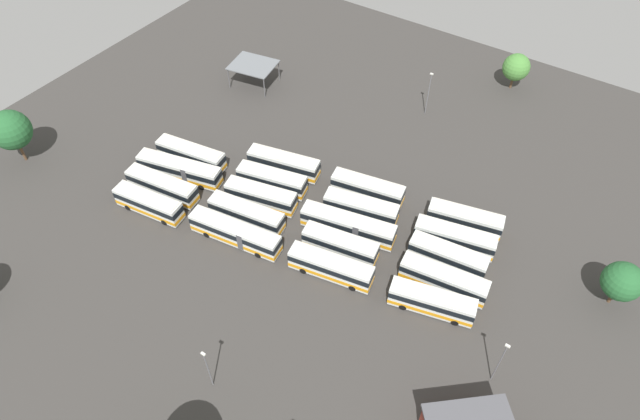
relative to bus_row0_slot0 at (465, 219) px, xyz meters
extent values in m
plane|color=#383533|center=(20.57, 11.52, -1.87)|extent=(122.55, 122.55, 0.00)
cube|color=silver|center=(-0.01, 0.00, -0.02)|extent=(11.06, 4.89, 3.10)
cube|color=beige|center=(-0.01, 0.00, 1.60)|extent=(10.60, 4.59, 0.14)
cube|color=black|center=(-0.01, 0.00, 0.48)|extent=(11.12, 4.94, 0.99)
cube|color=orange|center=(-0.01, 0.00, -0.89)|extent=(11.12, 4.94, 0.62)
cube|color=black|center=(5.25, 1.19, 0.58)|extent=(0.52, 2.07, 1.14)
cylinder|color=black|center=(2.99, 1.89, -1.37)|extent=(1.04, 0.51, 1.00)
cylinder|color=black|center=(3.51, -0.41, -1.37)|extent=(1.04, 0.51, 1.00)
cylinder|color=black|center=(-3.52, 0.41, -1.37)|extent=(1.04, 0.51, 1.00)
cylinder|color=black|center=(-3.00, -1.89, -1.37)|extent=(1.04, 0.51, 1.00)
cube|color=silver|center=(-0.22, 4.01, -0.02)|extent=(11.67, 4.93, 3.10)
cube|color=beige|center=(-0.22, 4.01, 1.60)|extent=(11.18, 4.64, 0.14)
cube|color=black|center=(-0.22, 4.01, 0.48)|extent=(11.73, 4.98, 0.99)
cube|color=orange|center=(-0.22, 4.01, -0.89)|extent=(11.73, 4.98, 0.62)
cube|color=black|center=(5.35, 5.23, 0.58)|extent=(0.51, 2.07, 1.14)
cylinder|color=black|center=(2.97, 5.92, -1.37)|extent=(1.04, 0.51, 1.00)
cylinder|color=black|center=(3.48, 3.61, -1.37)|extent=(1.04, 0.51, 1.00)
cylinder|color=black|center=(-3.92, 4.42, -1.37)|extent=(1.04, 0.51, 1.00)
cylinder|color=black|center=(-3.42, 2.11, -1.37)|extent=(1.04, 0.51, 1.00)
cube|color=silver|center=(-0.80, 7.60, -0.02)|extent=(11.01, 3.76, 3.10)
cube|color=beige|center=(-0.80, 7.60, 1.60)|extent=(10.56, 3.51, 0.14)
cube|color=black|center=(-0.80, 7.60, 0.48)|extent=(11.07, 3.81, 0.99)
cube|color=orange|center=(-0.80, 7.60, -0.89)|extent=(11.07, 3.81, 0.62)
cube|color=black|center=(4.57, 8.21, 0.58)|extent=(0.30, 2.10, 1.14)
cylinder|color=black|center=(2.39, 9.15, -1.37)|extent=(1.03, 0.41, 1.00)
cylinder|color=black|center=(2.65, 6.80, -1.37)|extent=(1.03, 0.41, 1.00)
cylinder|color=black|center=(-4.26, 8.40, -1.37)|extent=(1.03, 0.41, 1.00)
cylinder|color=black|center=(-3.99, 6.05, -1.37)|extent=(1.03, 0.41, 1.00)
cube|color=silver|center=(-1.94, 11.45, -0.02)|extent=(11.93, 4.03, 3.10)
cube|color=beige|center=(-1.94, 11.45, 1.60)|extent=(11.44, 3.77, 0.14)
cube|color=black|center=(-1.94, 11.45, 0.48)|extent=(11.99, 4.08, 0.99)
cube|color=orange|center=(-1.94, 11.45, -0.89)|extent=(11.99, 4.08, 0.62)
cube|color=black|center=(3.87, 12.19, 0.58)|extent=(0.33, 2.09, 1.14)
cylinder|color=black|center=(1.51, 13.08, -1.37)|extent=(1.03, 0.42, 1.00)
cylinder|color=black|center=(1.81, 10.74, -1.37)|extent=(1.03, 0.42, 1.00)
cylinder|color=black|center=(-5.69, 12.16, -1.37)|extent=(1.03, 0.42, 1.00)
cylinder|color=black|center=(-5.39, 9.82, -1.37)|extent=(1.03, 0.42, 1.00)
cube|color=silver|center=(-2.18, 15.49, -0.02)|extent=(11.33, 5.12, 3.10)
cube|color=beige|center=(-2.18, 15.49, 1.60)|extent=(10.85, 4.82, 0.14)
cube|color=black|center=(-2.18, 15.49, 0.48)|extent=(11.39, 5.17, 0.99)
cube|color=orange|center=(-2.18, 15.49, -0.89)|extent=(11.39, 5.17, 0.62)
cube|color=black|center=(3.19, 16.81, 0.58)|extent=(0.56, 2.06, 1.14)
cylinder|color=black|center=(0.86, 17.46, -1.37)|extent=(1.04, 0.53, 1.00)
cylinder|color=black|center=(1.43, 15.16, -1.37)|extent=(1.04, 0.53, 1.00)
cylinder|color=black|center=(-5.78, 15.83, -1.37)|extent=(1.04, 0.53, 1.00)
cylinder|color=black|center=(-5.22, 13.53, -1.37)|extent=(1.04, 0.53, 1.00)
cube|color=silver|center=(15.01, 2.45, -0.02)|extent=(11.53, 4.57, 3.10)
cube|color=beige|center=(15.01, 2.45, 1.60)|extent=(11.05, 4.28, 0.14)
cube|color=black|center=(15.01, 2.45, 0.48)|extent=(11.59, 4.62, 0.99)
cube|color=orange|center=(15.01, 2.45, -0.89)|extent=(11.59, 4.62, 0.62)
cube|color=black|center=(20.55, 3.48, 0.58)|extent=(0.44, 2.08, 1.14)
cylinder|color=black|center=(18.22, 4.25, -1.37)|extent=(1.04, 0.48, 1.00)
cylinder|color=black|center=(18.65, 1.93, -1.37)|extent=(1.04, 0.48, 1.00)
cylinder|color=black|center=(11.37, 2.98, -1.37)|extent=(1.04, 0.48, 1.00)
cylinder|color=black|center=(11.80, 0.66, -1.37)|extent=(1.04, 0.48, 1.00)
cube|color=silver|center=(13.79, 6.48, -0.02)|extent=(11.37, 4.96, 3.10)
cube|color=beige|center=(13.79, 6.48, 1.60)|extent=(10.89, 4.66, 0.14)
cube|color=black|center=(13.79, 6.48, 0.48)|extent=(11.43, 5.01, 0.99)
cube|color=orange|center=(13.79, 6.48, -0.89)|extent=(11.43, 5.01, 0.62)
cube|color=black|center=(19.20, 7.71, 0.58)|extent=(0.53, 2.07, 1.14)
cylinder|color=black|center=(16.88, 8.39, -1.37)|extent=(1.04, 0.51, 1.00)
cylinder|color=black|center=(17.40, 6.09, -1.37)|extent=(1.04, 0.51, 1.00)
cylinder|color=black|center=(10.18, 6.86, -1.37)|extent=(1.04, 0.51, 1.00)
cylinder|color=black|center=(10.71, 4.56, -1.37)|extent=(1.04, 0.51, 1.00)
cube|color=silver|center=(13.64, 10.39, -0.02)|extent=(14.13, 5.36, 3.10)
cube|color=beige|center=(13.64, 10.39, 1.60)|extent=(13.54, 5.04, 0.14)
cube|color=black|center=(13.64, 10.39, 0.48)|extent=(14.20, 5.41, 0.99)
cube|color=orange|center=(13.64, 10.39, -0.89)|extent=(14.20, 5.41, 0.62)
cube|color=black|center=(20.46, 11.82, 0.58)|extent=(0.49, 2.07, 1.14)
cube|color=#47474C|center=(12.15, 10.08, -0.02)|extent=(1.42, 2.75, 2.97)
cylinder|color=black|center=(17.62, 12.43, -1.37)|extent=(1.04, 0.50, 1.00)
cylinder|color=black|center=(18.10, 10.12, -1.37)|extent=(1.04, 0.50, 1.00)
cylinder|color=black|center=(9.19, 10.67, -1.37)|extent=(1.04, 0.50, 1.00)
cylinder|color=black|center=(9.67, 8.36, -1.37)|extent=(1.04, 0.50, 1.00)
cube|color=silver|center=(12.66, 14.08, -0.02)|extent=(11.04, 4.38, 3.10)
cube|color=beige|center=(12.66, 14.08, 1.60)|extent=(10.58, 4.10, 0.14)
cube|color=black|center=(12.66, 14.08, 0.48)|extent=(11.10, 4.43, 0.99)
cube|color=orange|center=(12.66, 14.08, -0.89)|extent=(11.10, 4.43, 0.62)
cube|color=black|center=(17.97, 15.01, 0.58)|extent=(0.42, 2.08, 1.14)
cylinder|color=black|center=(15.74, 15.82, -1.37)|extent=(1.04, 0.47, 1.00)
cylinder|color=black|center=(16.15, 13.50, -1.37)|extent=(1.04, 0.47, 1.00)
cylinder|color=black|center=(9.17, 14.67, -1.37)|extent=(1.04, 0.47, 1.00)
cylinder|color=black|center=(9.58, 12.35, -1.37)|extent=(1.04, 0.47, 1.00)
cube|color=silver|center=(11.69, 18.04, -0.02)|extent=(11.97, 4.64, 3.10)
cube|color=beige|center=(11.69, 18.04, 1.60)|extent=(11.47, 4.36, 0.14)
cube|color=black|center=(11.69, 18.04, 0.48)|extent=(12.04, 4.69, 0.99)
cube|color=orange|center=(11.69, 18.04, -0.89)|extent=(12.04, 4.69, 0.62)
cube|color=black|center=(17.45, 19.10, 0.58)|extent=(0.44, 2.08, 1.14)
cylinder|color=black|center=(15.04, 19.86, -1.37)|extent=(1.04, 0.48, 1.00)
cylinder|color=black|center=(15.47, 17.54, -1.37)|extent=(1.04, 0.48, 1.00)
cylinder|color=black|center=(7.90, 18.55, -1.37)|extent=(1.04, 0.48, 1.00)
cylinder|color=black|center=(8.33, 16.22, -1.37)|extent=(1.04, 0.48, 1.00)
cube|color=silver|center=(29.14, 4.95, -0.02)|extent=(11.97, 5.05, 3.10)
cube|color=beige|center=(29.14, 4.95, 1.60)|extent=(11.47, 4.75, 0.14)
cube|color=black|center=(29.14, 4.95, 0.48)|extent=(12.03, 5.10, 0.99)
cube|color=orange|center=(29.14, 4.95, -0.89)|extent=(12.03, 5.10, 0.62)
cube|color=black|center=(34.86, 6.22, 0.58)|extent=(0.52, 2.07, 1.14)
cylinder|color=black|center=(32.42, 6.89, -1.37)|extent=(1.04, 0.51, 1.00)
cylinder|color=black|center=(32.93, 4.58, -1.37)|extent=(1.04, 0.51, 1.00)
cylinder|color=black|center=(25.35, 5.31, -1.37)|extent=(1.04, 0.51, 1.00)
cylinder|color=black|center=(25.86, 3.00, -1.37)|extent=(1.04, 0.51, 1.00)
cube|color=silver|center=(28.42, 9.05, -0.02)|extent=(11.26, 4.94, 3.10)
cube|color=beige|center=(28.42, 9.05, 1.60)|extent=(10.79, 4.64, 0.14)
cube|color=black|center=(28.42, 9.05, 0.48)|extent=(11.33, 4.99, 0.99)
cube|color=orange|center=(28.42, 9.05, -0.89)|extent=(11.33, 4.99, 0.62)
cube|color=black|center=(33.78, 10.27, 0.58)|extent=(0.53, 2.06, 1.14)
cylinder|color=black|center=(31.48, 10.96, -1.37)|extent=(1.04, 0.51, 1.00)
cylinder|color=black|center=(32.00, 8.66, -1.37)|extent=(1.04, 0.51, 1.00)
cylinder|color=black|center=(24.85, 9.45, -1.37)|extent=(1.04, 0.51, 1.00)
cylinder|color=black|center=(25.37, 7.15, -1.37)|extent=(1.04, 0.51, 1.00)
cube|color=silver|center=(27.74, 12.75, -0.02)|extent=(11.26, 4.94, 3.10)
cube|color=beige|center=(27.74, 12.75, 1.60)|extent=(10.79, 4.64, 0.14)
cube|color=black|center=(27.74, 12.75, 0.48)|extent=(11.32, 4.99, 0.99)
cube|color=orange|center=(27.74, 12.75, -0.89)|extent=(11.32, 4.99, 0.62)
cube|color=black|center=(33.09, 13.98, 0.58)|extent=(0.53, 2.06, 1.14)
cylinder|color=black|center=(30.79, 14.66, -1.37)|extent=(1.04, 0.52, 1.00)
cylinder|color=black|center=(31.32, 12.36, -1.37)|extent=(1.04, 0.52, 1.00)
cylinder|color=black|center=(24.16, 13.15, -1.37)|extent=(1.04, 0.52, 1.00)
cylinder|color=black|center=(24.69, 10.85, -1.37)|extent=(1.04, 0.52, 1.00)
cube|color=silver|center=(27.27, 16.82, -0.02)|extent=(11.82, 4.23, 3.10)
cube|color=beige|center=(27.27, 16.82, 1.60)|extent=(11.33, 3.96, 0.14)
cube|color=black|center=(27.27, 16.82, 0.48)|extent=(11.88, 4.28, 0.99)
cube|color=orange|center=(27.27, 16.82, -0.89)|extent=(11.88, 4.28, 0.62)
cube|color=black|center=(33.00, 17.67, 0.58)|extent=(0.37, 2.09, 1.14)
cylinder|color=black|center=(30.64, 18.51, -1.37)|extent=(1.03, 0.44, 1.00)
cylinder|color=black|center=(30.99, 16.18, -1.37)|extent=(1.03, 0.44, 1.00)
cylinder|color=black|center=(23.54, 17.46, -1.37)|extent=(1.03, 0.44, 1.00)
cylinder|color=black|center=(23.89, 15.13, -1.37)|extent=(1.03, 0.44, 1.00)
cube|color=silver|center=(26.33, 20.56, -0.02)|extent=(14.12, 4.47, 3.10)
cube|color=beige|center=(26.33, 20.56, 1.60)|extent=(13.54, 4.19, 0.14)
cube|color=black|center=(26.33, 20.56, 0.48)|extent=(14.19, 4.52, 0.99)
cube|color=orange|center=(26.33, 20.56, -0.89)|extent=(14.19, 4.52, 0.62)
cube|color=black|center=(33.23, 21.53, 0.58)|extent=(0.35, 2.09, 1.14)
cube|color=#47474C|center=(24.82, 20.35, -0.02)|extent=(1.25, 2.72, 2.97)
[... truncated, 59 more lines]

